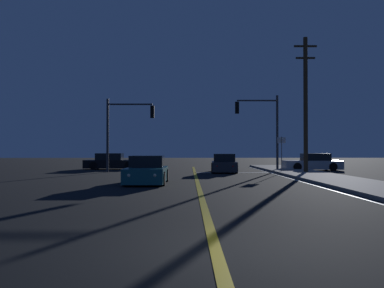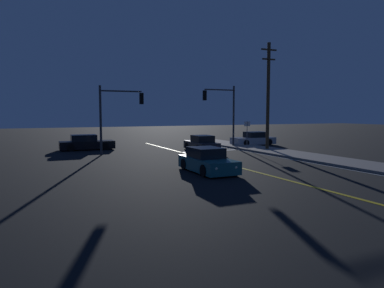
# 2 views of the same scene
# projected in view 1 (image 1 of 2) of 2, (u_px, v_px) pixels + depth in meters

# --- Properties ---
(ground_plane) EXTENTS (160.00, 160.00, 0.00)m
(ground_plane) POSITION_uv_depth(u_px,v_px,m) (216.00, 252.00, 6.63)
(ground_plane) COLOR black
(sidewalk_right) EXTENTS (3.20, 44.05, 0.15)m
(sidewalk_right) POSITION_uv_depth(u_px,v_px,m) (356.00, 184.00, 18.93)
(sidewalk_right) COLOR gray
(sidewalk_right) RESTS_ON ground
(lane_line_center) EXTENTS (0.20, 41.61, 0.01)m
(lane_line_center) POSITION_uv_depth(u_px,v_px,m) (198.00, 186.00, 18.87)
(lane_line_center) COLOR gold
(lane_line_center) RESTS_ON ground
(lane_line_edge_right) EXTENTS (0.16, 41.61, 0.01)m
(lane_line_edge_right) POSITION_uv_depth(u_px,v_px,m) (315.00, 186.00, 18.91)
(lane_line_edge_right) COLOR silver
(lane_line_edge_right) RESTS_ON ground
(stop_bar) EXTENTS (5.54, 0.50, 0.01)m
(stop_bar) POSITION_uv_depth(u_px,v_px,m) (234.00, 173.00, 29.63)
(stop_bar) COLOR silver
(stop_bar) RESTS_ON ground
(car_distant_tail_black) EXTENTS (4.71, 1.87, 1.34)m
(car_distant_tail_black) POSITION_uv_depth(u_px,v_px,m) (112.00, 162.00, 35.00)
(car_distant_tail_black) COLOR black
(car_distant_tail_black) RESTS_ON ground
(car_far_approaching_charcoal) EXTENTS (1.98, 4.29, 1.34)m
(car_far_approaching_charcoal) POSITION_uv_depth(u_px,v_px,m) (224.00, 164.00, 30.18)
(car_far_approaching_charcoal) COLOR #2D2D33
(car_far_approaching_charcoal) RESTS_ON ground
(car_following_oncoming_teal) EXTENTS (1.93, 4.22, 1.34)m
(car_following_oncoming_teal) POSITION_uv_depth(u_px,v_px,m) (147.00, 171.00, 20.11)
(car_following_oncoming_teal) COLOR #195960
(car_following_oncoming_teal) RESTS_ON ground
(car_side_waiting_silver) EXTENTS (4.49, 1.93, 1.34)m
(car_side_waiting_silver) POSITION_uv_depth(u_px,v_px,m) (313.00, 163.00, 33.02)
(car_side_waiting_silver) COLOR #B2B5BA
(car_side_waiting_silver) RESTS_ON ground
(traffic_signal_near_right) EXTENTS (3.30, 0.28, 5.79)m
(traffic_signal_near_right) POSITION_uv_depth(u_px,v_px,m) (262.00, 121.00, 32.00)
(traffic_signal_near_right) COLOR #38383D
(traffic_signal_near_right) RESTS_ON ground
(traffic_signal_far_left) EXTENTS (3.48, 0.28, 5.34)m
(traffic_signal_far_left) POSITION_uv_depth(u_px,v_px,m) (125.00, 123.00, 30.52)
(traffic_signal_far_left) COLOR #38383D
(traffic_signal_far_left) RESTS_ON ground
(utility_pole_right) EXTENTS (1.53, 0.29, 9.21)m
(utility_pole_right) POSITION_uv_depth(u_px,v_px,m) (306.00, 103.00, 28.19)
(utility_pole_right) COLOR #42301E
(utility_pole_right) RESTS_ON ground
(street_sign_corner) EXTENTS (0.56, 0.13, 2.54)m
(street_sign_corner) POSITION_uv_depth(u_px,v_px,m) (282.00, 149.00, 29.18)
(street_sign_corner) COLOR slate
(street_sign_corner) RESTS_ON ground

